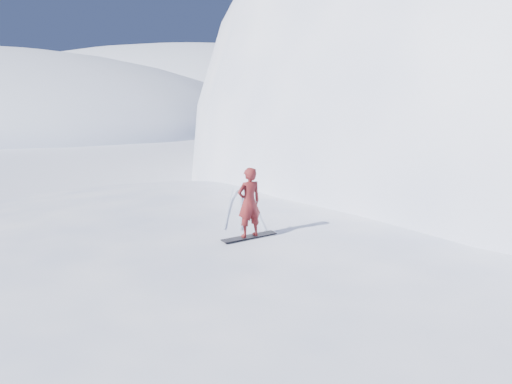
# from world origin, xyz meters

# --- Properties ---
(ground) EXTENTS (400.00, 400.00, 0.00)m
(ground) POSITION_xyz_m (0.00, 0.00, 0.00)
(ground) COLOR white
(ground) RESTS_ON ground
(near_ridge) EXTENTS (36.00, 28.00, 4.80)m
(near_ridge) POSITION_xyz_m (1.00, 3.00, 0.00)
(near_ridge) COLOR white
(near_ridge) RESTS_ON ground
(peak_shoulder) EXTENTS (28.00, 24.00, 18.00)m
(peak_shoulder) POSITION_xyz_m (10.00, 20.00, 0.00)
(peak_shoulder) COLOR white
(peak_shoulder) RESTS_ON ground
(far_ridge_c) EXTENTS (140.00, 90.00, 36.00)m
(far_ridge_c) POSITION_xyz_m (-40.00, 110.00, 0.00)
(far_ridge_c) COLOR white
(far_ridge_c) RESTS_ON ground
(wind_bumps) EXTENTS (16.00, 14.40, 1.00)m
(wind_bumps) POSITION_xyz_m (-0.56, 2.12, 0.00)
(wind_bumps) COLOR white
(wind_bumps) RESTS_ON ground
(snowboard) EXTENTS (1.46, 1.37, 0.03)m
(snowboard) POSITION_xyz_m (0.92, 1.11, 2.41)
(snowboard) COLOR black
(snowboard) RESTS_ON near_ridge
(snowboarder) EXTENTS (0.86, 0.84, 1.99)m
(snowboarder) POSITION_xyz_m (0.92, 1.11, 3.42)
(snowboarder) COLOR maroon
(snowboarder) RESTS_ON snowboard
(board_tracks) EXTENTS (2.47, 5.90, 0.04)m
(board_tracks) POSITION_xyz_m (-0.11, 4.63, 2.42)
(board_tracks) COLOR silver
(board_tracks) RESTS_ON ground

